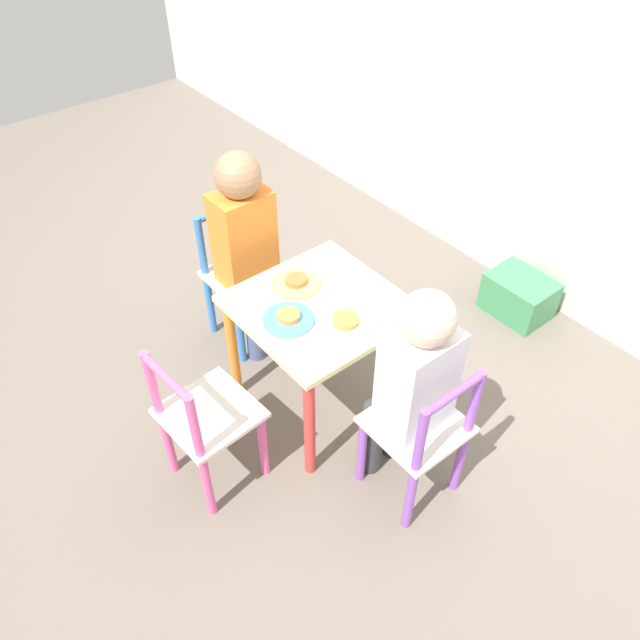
{
  "coord_description": "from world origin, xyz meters",
  "views": [
    {
      "loc": [
        1.15,
        -0.93,
        1.74
      ],
      "look_at": [
        0.0,
        0.0,
        0.39
      ],
      "focal_mm": 35.0,
      "sensor_mm": 36.0,
      "label": 1
    }
  ],
  "objects_px": {
    "child_right": "(412,379)",
    "plate_right": "(346,323)",
    "chair_blue": "(242,278)",
    "storage_bin": "(519,296)",
    "plate_left": "(296,283)",
    "chair_pink": "(204,422)",
    "plate_front": "(289,318)",
    "child_left": "(246,240)",
    "kids_table": "(320,323)",
    "chair_purple": "(420,435)"
  },
  "relations": [
    {
      "from": "chair_blue",
      "to": "chair_pink",
      "type": "xyz_separation_m",
      "value": [
        0.5,
        -0.47,
        0.0
      ]
    },
    {
      "from": "chair_pink",
      "to": "plate_front",
      "type": "height_order",
      "value": "chair_pink"
    },
    {
      "from": "chair_blue",
      "to": "storage_bin",
      "type": "relative_size",
      "value": 2.09
    },
    {
      "from": "chair_pink",
      "to": "child_right",
      "type": "distance_m",
      "value": 0.63
    },
    {
      "from": "plate_front",
      "to": "storage_bin",
      "type": "bearing_deg",
      "value": 82.42
    },
    {
      "from": "chair_blue",
      "to": "storage_bin",
      "type": "xyz_separation_m",
      "value": [
        0.61,
        0.94,
        -0.18
      ]
    },
    {
      "from": "chair_purple",
      "to": "plate_front",
      "type": "bearing_deg",
      "value": -75.25
    },
    {
      "from": "kids_table",
      "to": "plate_right",
      "type": "distance_m",
      "value": 0.15
    },
    {
      "from": "plate_left",
      "to": "plate_right",
      "type": "bearing_deg",
      "value": -0.0
    },
    {
      "from": "chair_blue",
      "to": "plate_left",
      "type": "relative_size",
      "value": 3.35
    },
    {
      "from": "child_right",
      "to": "chair_blue",
      "type": "bearing_deg",
      "value": -89.69
    },
    {
      "from": "plate_right",
      "to": "plate_left",
      "type": "bearing_deg",
      "value": 180.0
    },
    {
      "from": "storage_bin",
      "to": "child_right",
      "type": "bearing_deg",
      "value": -74.2
    },
    {
      "from": "plate_left",
      "to": "child_right",
      "type": "bearing_deg",
      "value": -0.34
    },
    {
      "from": "kids_table",
      "to": "chair_purple",
      "type": "xyz_separation_m",
      "value": [
        0.47,
        -0.0,
        -0.11
      ]
    },
    {
      "from": "chair_pink",
      "to": "plate_front",
      "type": "xyz_separation_m",
      "value": [
        -0.03,
        0.35,
        0.2
      ]
    },
    {
      "from": "child_right",
      "to": "child_left",
      "type": "bearing_deg",
      "value": -89.71
    },
    {
      "from": "chair_blue",
      "to": "plate_left",
      "type": "distance_m",
      "value": 0.4
    },
    {
      "from": "child_right",
      "to": "chair_pink",
      "type": "bearing_deg",
      "value": -38.47
    },
    {
      "from": "chair_pink",
      "to": "plate_right",
      "type": "relative_size",
      "value": 2.94
    },
    {
      "from": "plate_left",
      "to": "storage_bin",
      "type": "height_order",
      "value": "plate_left"
    },
    {
      "from": "chair_pink",
      "to": "plate_left",
      "type": "relative_size",
      "value": 3.35
    },
    {
      "from": "child_left",
      "to": "plate_front",
      "type": "relative_size",
      "value": 5.0
    },
    {
      "from": "chair_blue",
      "to": "chair_pink",
      "type": "relative_size",
      "value": 1.0
    },
    {
      "from": "child_right",
      "to": "plate_front",
      "type": "relative_size",
      "value": 4.81
    },
    {
      "from": "plate_left",
      "to": "child_left",
      "type": "bearing_deg",
      "value": -179.81
    },
    {
      "from": "child_left",
      "to": "plate_left",
      "type": "xyz_separation_m",
      "value": [
        0.29,
        0.0,
        -0.01
      ]
    },
    {
      "from": "chair_pink",
      "to": "storage_bin",
      "type": "relative_size",
      "value": 2.09
    },
    {
      "from": "chair_pink",
      "to": "plate_front",
      "type": "bearing_deg",
      "value": -88.59
    },
    {
      "from": "kids_table",
      "to": "storage_bin",
      "type": "distance_m",
      "value": 0.99
    },
    {
      "from": "plate_front",
      "to": "child_left",
      "type": "bearing_deg",
      "value": 163.35
    },
    {
      "from": "plate_right",
      "to": "child_right",
      "type": "bearing_deg",
      "value": -0.64
    },
    {
      "from": "kids_table",
      "to": "plate_right",
      "type": "bearing_deg",
      "value": 0.0
    },
    {
      "from": "child_right",
      "to": "plate_left",
      "type": "distance_m",
      "value": 0.53
    },
    {
      "from": "chair_blue",
      "to": "child_right",
      "type": "bearing_deg",
      "value": -90.27
    },
    {
      "from": "child_right",
      "to": "child_left",
      "type": "distance_m",
      "value": 0.82
    },
    {
      "from": "child_right",
      "to": "child_left",
      "type": "xyz_separation_m",
      "value": [
        -0.82,
        0.0,
        0.02
      ]
    },
    {
      "from": "plate_right",
      "to": "plate_left",
      "type": "height_order",
      "value": "same"
    },
    {
      "from": "kids_table",
      "to": "storage_bin",
      "type": "height_order",
      "value": "kids_table"
    },
    {
      "from": "child_right",
      "to": "plate_right",
      "type": "height_order",
      "value": "child_right"
    },
    {
      "from": "kids_table",
      "to": "chair_purple",
      "type": "height_order",
      "value": "chair_purple"
    },
    {
      "from": "kids_table",
      "to": "plate_front",
      "type": "distance_m",
      "value": 0.15
    },
    {
      "from": "chair_purple",
      "to": "child_left",
      "type": "relative_size",
      "value": 0.67
    },
    {
      "from": "kids_table",
      "to": "chair_pink",
      "type": "xyz_separation_m",
      "value": [
        0.03,
        -0.47,
        -0.11
      ]
    },
    {
      "from": "child_left",
      "to": "plate_right",
      "type": "distance_m",
      "value": 0.53
    },
    {
      "from": "kids_table",
      "to": "plate_left",
      "type": "relative_size",
      "value": 3.06
    },
    {
      "from": "chair_pink",
      "to": "child_right",
      "type": "relative_size",
      "value": 0.7
    },
    {
      "from": "chair_blue",
      "to": "plate_left",
      "type": "height_order",
      "value": "chair_blue"
    },
    {
      "from": "chair_purple",
      "to": "plate_left",
      "type": "distance_m",
      "value": 0.63
    },
    {
      "from": "chair_purple",
      "to": "chair_pink",
      "type": "height_order",
      "value": "same"
    }
  ]
}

